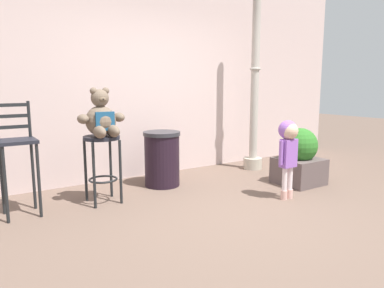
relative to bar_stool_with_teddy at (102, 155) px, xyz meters
name	(u,v)px	position (x,y,z in m)	size (l,w,h in m)	color
ground_plane	(242,216)	(1.04, -1.24, -0.56)	(24.00, 24.00, 0.00)	brown
building_wall	(143,43)	(1.04, 1.04, 1.40)	(7.88, 0.30, 3.92)	beige
bar_stool_with_teddy	(102,155)	(0.00, 0.00, 0.00)	(0.41, 0.41, 0.78)	black
teddy_bear	(102,119)	(0.00, -0.03, 0.42)	(0.54, 0.48, 0.55)	#6F5C4B
child_walking	(288,142)	(1.89, -1.08, 0.12)	(0.30, 0.24, 0.95)	#DFAA9E
trash_bin	(162,159)	(0.91, 0.25, -0.19)	(0.50, 0.50, 0.74)	black
lamppost	(254,102)	(2.63, 0.32, 0.53)	(0.30, 0.30, 2.76)	#B2A997
bar_chair_empty	(17,150)	(-0.87, 0.07, 0.13)	(0.36, 0.36, 1.19)	black
planter_with_shrub	(299,159)	(2.54, -0.71, -0.21)	(0.56, 0.56, 0.78)	#5B4C4A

